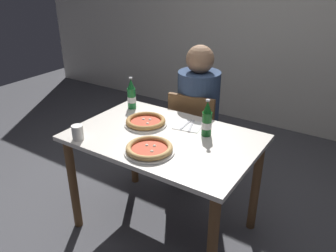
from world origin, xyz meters
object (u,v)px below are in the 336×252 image
pizza_margherita_near (146,122)px  napkin_with_cutlery (189,125)px  dining_table_main (164,151)px  diner_seated (198,120)px  beer_bottle_left (207,121)px  beer_bottle_center (132,95)px  chair_behind_table (195,134)px  pizza_marinara_far (149,149)px  paper_cup (78,132)px

pizza_margherita_near → napkin_with_cutlery: size_ratio=1.42×
dining_table_main → diner_seated: size_ratio=0.99×
pizza_margherita_near → beer_bottle_left: beer_bottle_left is taller
beer_bottle_center → napkin_with_cutlery: 0.54m
chair_behind_table → pizza_marinara_far: (0.14, -0.83, 0.29)m
diner_seated → beer_bottle_left: diner_seated is taller
pizza_margherita_near → beer_bottle_center: bearing=145.4°
dining_table_main → diner_seated: bearing=98.8°
chair_behind_table → pizza_margherita_near: (-0.11, -0.54, 0.29)m
paper_cup → chair_behind_table: bearing=70.5°
diner_seated → paper_cup: 1.07m
pizza_margherita_near → pizza_marinara_far: size_ratio=0.98×
diner_seated → beer_bottle_center: diner_seated is taller
chair_behind_table → napkin_with_cutlery: chair_behind_table is taller
dining_table_main → paper_cup: size_ratio=12.63×
beer_bottle_left → beer_bottle_center: (-0.69, 0.10, 0.00)m
napkin_with_cutlery → pizza_marinara_far: bearing=-92.0°
napkin_with_cutlery → beer_bottle_center: bearing=175.6°
chair_behind_table → beer_bottle_left: bearing=118.8°
diner_seated → pizza_marinara_far: diner_seated is taller
paper_cup → diner_seated: bearing=71.9°
pizza_marinara_far → paper_cup: 0.49m
pizza_margherita_near → pizza_marinara_far: (0.25, -0.30, -0.00)m
chair_behind_table → pizza_marinara_far: chair_behind_table is taller
pizza_margherita_near → beer_bottle_center: (-0.27, 0.19, 0.08)m
beer_bottle_left → beer_bottle_center: 0.70m
diner_seated → napkin_with_cutlery: diner_seated is taller
beer_bottle_left → napkin_with_cutlery: beer_bottle_left is taller
pizza_margherita_near → beer_bottle_left: bearing=11.1°
beer_bottle_left → napkin_with_cutlery: 0.20m
pizza_margherita_near → napkin_with_cutlery: 0.30m
dining_table_main → paper_cup: bearing=-141.9°
pizza_margherita_near → paper_cup: paper_cup is taller
diner_seated → paper_cup: bearing=-108.1°
pizza_margherita_near → napkin_with_cutlery: pizza_margherita_near is taller
dining_table_main → pizza_marinara_far: bearing=-78.3°
napkin_with_cutlery → paper_cup: size_ratio=2.20×
napkin_with_cutlery → beer_bottle_left: bearing=-20.3°
beer_bottle_center → beer_bottle_left: bearing=-8.3°
pizza_marinara_far → chair_behind_table: bearing=99.6°
beer_bottle_left → paper_cup: beer_bottle_left is taller
paper_cup → dining_table_main: bearing=38.1°
dining_table_main → pizza_marinara_far: pizza_marinara_far is taller
diner_seated → pizza_margherita_near: bearing=-99.6°
diner_seated → paper_cup: (-0.33, -1.00, 0.21)m
dining_table_main → beer_bottle_left: 0.35m
chair_behind_table → napkin_with_cutlery: (0.16, -0.39, 0.27)m
diner_seated → chair_behind_table: bearing=-80.8°
pizza_margherita_near → beer_bottle_center: 0.34m
dining_table_main → diner_seated: 0.67m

